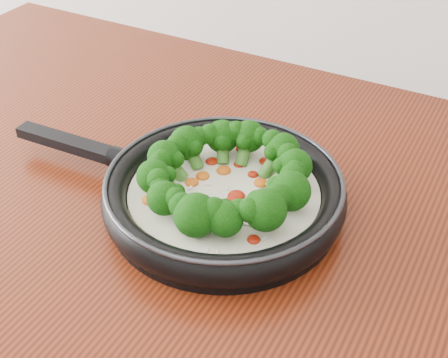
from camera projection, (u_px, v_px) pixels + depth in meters
The scene contains 1 object.
skillet at pixel (223, 189), 0.76m from camera, with size 0.48×0.32×0.09m.
Camera 1 is at (0.22, 0.53, 1.40)m, focal length 48.83 mm.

